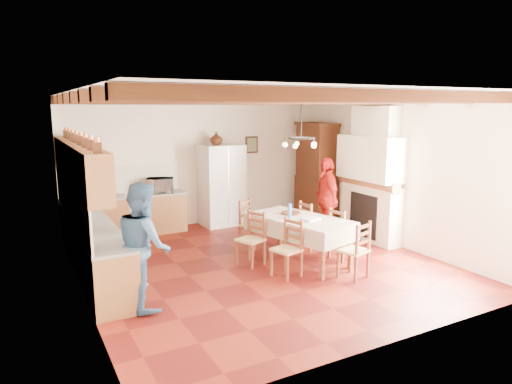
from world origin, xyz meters
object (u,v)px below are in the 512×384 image
Objects in this scene: chair_right_far at (312,225)px; person_woman_blue at (144,245)px; hutch at (316,172)px; chair_right_near at (343,234)px; chair_left_far at (250,239)px; chair_end_near at (354,249)px; dining_table at (299,222)px; chair_end_far at (252,223)px; chair_left_near at (286,249)px; person_man at (139,235)px; person_woman_red at (326,199)px; microwave at (160,185)px; refrigerator at (221,185)px.

chair_right_far is 0.54× the size of person_woman_blue.
chair_right_near is at bearing -107.47° from hutch.
chair_end_near is (1.21, -1.35, 0.00)m from chair_left_far.
dining_table is 0.90m from chair_right_far.
chair_end_far is (-0.68, 2.29, 0.00)m from chair_end_near.
person_man reaches higher than chair_left_near.
chair_end_near is 0.54× the size of person_woman_blue.
person_woman_red is (4.23, 1.46, -0.01)m from person_woman_blue.
chair_right_near is at bearing 50.43° from chair_left_far.
chair_end_far is 2.44m from microwave.
refrigerator is 1.99× the size of chair_end_far.
hutch reaches higher than chair_end_far.
refrigerator reaches higher than chair_left_far.
chair_right_near is 0.61× the size of person_man.
chair_end_far is at bearing -57.88° from person_woman_blue.
chair_left_far is 2.28m from person_woman_blue.
dining_table is 2.17× the size of chair_right_far.
chair_end_near is at bearing 167.25° from chair_right_far.
chair_left_near is at bearing -4.09° from chair_left_far.
refrigerator reaches higher than chair_left_near.
person_man is (-2.21, 0.87, 0.31)m from chair_left_near.
person_woman_red reaches higher than chair_right_near.
chair_right_far is at bearing 114.65° from chair_left_near.
dining_table is 2.17× the size of chair_left_near.
chair_left_near is 1.43m from chair_right_near.
chair_left_far is at bearing -56.59° from microwave.
hutch is at bearing 49.38° from dining_table.
refrigerator is 4.29m from chair_end_near.
refrigerator is 3.57m from chair_right_near.
person_woman_red is (1.61, -0.29, 0.40)m from chair_end_far.
person_woman_blue is 4.00m from microwave.
chair_end_far is at bearing 104.76° from dining_table.
refrigerator is at bearing 92.25° from dining_table.
dining_table is 1.29m from chair_end_far.
refrigerator reaches higher than chair_end_far.
person_woman_blue reaches higher than dining_table.
chair_right_far is 1.65m from chair_end_near.
hutch is at bearing 103.84° from chair_left_far.
chair_right_near is at bearing -171.03° from chair_right_far.
chair_right_far is (0.79, -2.63, -0.48)m from refrigerator.
chair_end_near is at bearing -102.97° from chair_end_far.
person_woman_blue reaches higher than chair_end_far.
person_woman_red reaches higher than chair_end_far.
chair_end_near is 2.25m from person_woman_red.
hutch is 1.52× the size of person_man.
dining_table is 1.60m from person_woman_red.
refrigerator is 1.99× the size of chair_end_near.
chair_end_far is at bearing 33.29° from chair_right_near.
hutch reaches higher than refrigerator.
person_woman_blue is (-3.61, -1.07, 0.41)m from chair_right_far.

